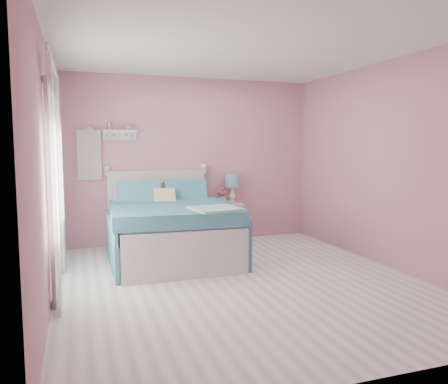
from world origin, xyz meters
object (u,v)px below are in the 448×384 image
vase (222,199)px  teacup (229,202)px  bed (170,230)px  nightstand (228,222)px  table_lamp (232,183)px

vase → teacup: (0.03, -0.23, -0.03)m
bed → nightstand: (1.10, 0.77, -0.09)m
nightstand → bed: bearing=-145.0°
table_lamp → vase: table_lamp is taller
nightstand → table_lamp: size_ratio=1.37×
nightstand → table_lamp: table_lamp is taller
table_lamp → teacup: (-0.13, -0.23, -0.28)m
vase → teacup: 0.24m
bed → vase: size_ratio=14.43×
bed → teacup: (1.06, 0.60, 0.26)m
bed → nightstand: 1.34m
nightstand → teacup: teacup is taller
table_lamp → teacup: 0.39m
nightstand → table_lamp: bearing=32.9°
bed → vase: bed is taller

